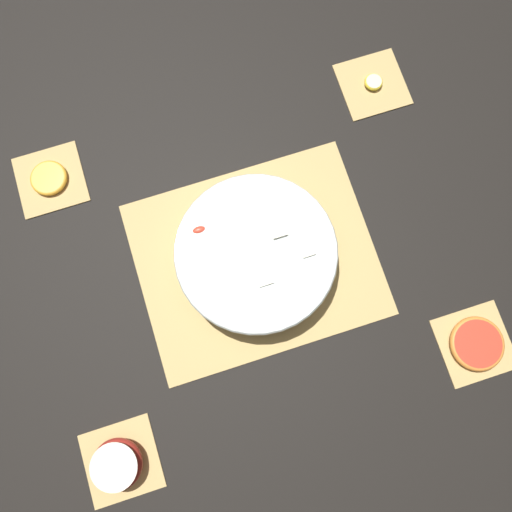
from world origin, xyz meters
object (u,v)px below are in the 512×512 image
grapefruit_slice (477,344)px  orange_slice_whole (49,178)px  banana_coin_single (374,82)px  apple_half (117,464)px  fruit_salad_bowl (256,255)px

grapefruit_slice → orange_slice_whole: bearing=140.9°
orange_slice_whole → banana_coin_single: size_ratio=1.95×
apple_half → orange_slice_whole: size_ratio=1.22×
apple_half → orange_slice_whole: (-0.00, 0.53, -0.02)m
banana_coin_single → grapefruit_slice: size_ratio=0.37×
fruit_salad_bowl → grapefruit_slice: bearing=-39.1°
fruit_salad_bowl → banana_coin_single: 0.43m
apple_half → orange_slice_whole: 0.54m
apple_half → grapefruit_slice: (0.66, 0.00, -0.02)m
apple_half → grapefruit_slice: bearing=0.0°
fruit_salad_bowl → orange_slice_whole: fruit_salad_bowl is taller
fruit_salad_bowl → apple_half: (-0.33, -0.27, -0.02)m
apple_half → grapefruit_slice: size_ratio=0.88×
orange_slice_whole → grapefruit_slice: (0.66, -0.53, 0.00)m
apple_half → orange_slice_whole: apple_half is taller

